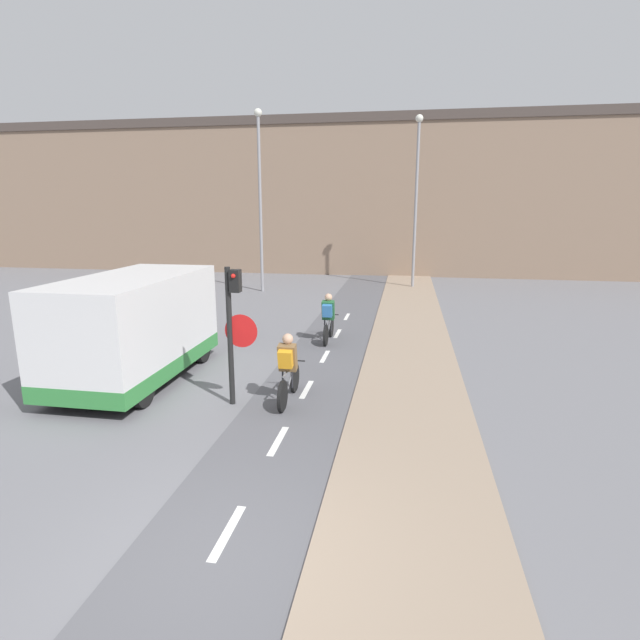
# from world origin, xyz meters

# --- Properties ---
(ground_plane) EXTENTS (120.00, 120.00, 0.00)m
(ground_plane) POSITION_xyz_m (0.00, 0.00, 0.00)
(ground_plane) COLOR slate
(bike_lane) EXTENTS (2.11, 60.00, 0.02)m
(bike_lane) POSITION_xyz_m (0.00, 0.01, 0.01)
(bike_lane) COLOR #56565B
(bike_lane) RESTS_ON ground_plane
(sidewalk_strip) EXTENTS (2.40, 60.00, 0.05)m
(sidewalk_strip) POSITION_xyz_m (2.25, 0.00, 0.03)
(sidewalk_strip) COLOR gray
(sidewalk_strip) RESTS_ON ground_plane
(building_row_background) EXTENTS (60.00, 5.20, 8.96)m
(building_row_background) POSITION_xyz_m (0.00, 26.78, 4.49)
(building_row_background) COLOR #89705B
(building_row_background) RESTS_ON ground_plane
(traffic_light_pole) EXTENTS (0.67, 0.25, 2.82)m
(traffic_light_pole) POSITION_xyz_m (-1.26, 4.50, 1.76)
(traffic_light_pole) COLOR black
(traffic_light_pole) RESTS_ON ground_plane
(street_lamp_far) EXTENTS (0.36, 0.36, 8.17)m
(street_lamp_far) POSITION_xyz_m (-4.65, 18.05, 4.88)
(street_lamp_far) COLOR gray
(street_lamp_far) RESTS_ON ground_plane
(street_lamp_sidewalk) EXTENTS (0.36, 0.36, 8.10)m
(street_lamp_sidewalk) POSITION_xyz_m (2.41, 20.36, 4.84)
(street_lamp_sidewalk) COLOR gray
(street_lamp_sidewalk) RESTS_ON ground_plane
(cyclist_near) EXTENTS (0.46, 1.73, 1.46)m
(cyclist_near) POSITION_xyz_m (-0.24, 4.77, 0.70)
(cyclist_near) COLOR black
(cyclist_near) RESTS_ON ground_plane
(cyclist_far) EXTENTS (0.46, 1.69, 1.46)m
(cyclist_far) POSITION_xyz_m (-0.15, 9.56, 0.70)
(cyclist_far) COLOR black
(cyclist_far) RESTS_ON ground_plane
(van) EXTENTS (2.13, 4.66, 2.43)m
(van) POSITION_xyz_m (-4.02, 5.55, 1.20)
(van) COLOR silver
(van) RESTS_ON ground_plane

